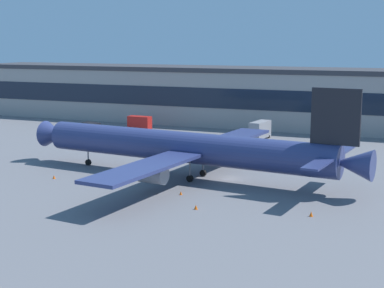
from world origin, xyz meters
The scene contains 10 objects.
ground_plane centered at (0.00, 0.00, 0.00)m, with size 600.00×600.00×0.00m, color slate.
terminal_building centered at (0.00, 61.45, 7.80)m, with size 195.42×18.83×15.55m.
airliner centered at (-6.53, -2.17, 5.12)m, with size 61.06×52.69×15.85m.
catering_truck centered at (-6.29, 40.41, 2.29)m, with size 3.49×7.47×4.15m.
stair_truck centered at (-38.61, 42.19, 1.98)m, with size 6.10×2.68×3.55m.
pushback_tractor centered at (-50.66, 38.22, 1.05)m, with size 5.42×4.17×1.75m.
traffic_cone_0 centered at (16.74, -16.01, 0.33)m, with size 0.52×0.52×0.66m, color #F2590C.
traffic_cone_1 centered at (-26.70, -11.23, 0.30)m, with size 0.49×0.49×0.61m, color #F2590C.
traffic_cone_2 centered at (-3.22, -12.59, 0.28)m, with size 0.44×0.44×0.55m, color #F2590C.
traffic_cone_3 centered at (1.72, -18.76, 0.31)m, with size 0.50×0.50×0.62m, color #F2590C.
Camera 1 is at (30.49, -89.32, 22.38)m, focal length 54.69 mm.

